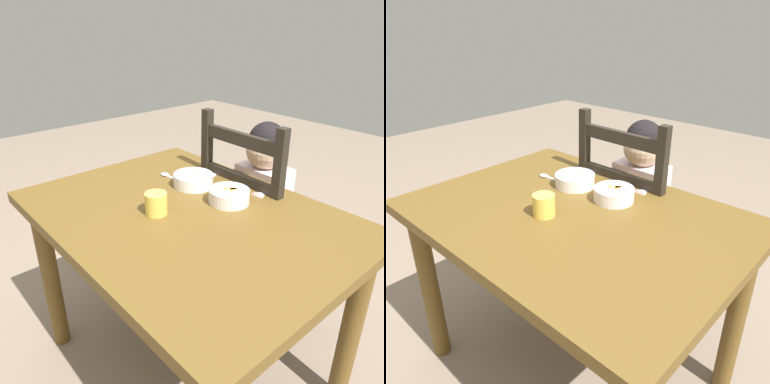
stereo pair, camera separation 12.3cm
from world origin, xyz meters
TOP-DOWN VIEW (x-y plane):
  - ground_plane at (0.00, 0.00)m, footprint 8.00×8.00m
  - dining_table at (0.00, 0.00)m, footprint 1.13×0.82m
  - dining_chair at (-0.05, 0.46)m, footprint 0.42×0.42m
  - child_figure at (-0.05, 0.45)m, footprint 0.32×0.31m
  - bowl_of_peas at (-0.15, 0.16)m, footprint 0.16×0.16m
  - bowl_of_carrots at (0.05, 0.16)m, footprint 0.15×0.15m
  - spoon at (-0.29, 0.14)m, footprint 0.14×0.03m
  - drinking_cup at (-0.06, -0.08)m, footprint 0.08×0.08m

SIDE VIEW (x-z plane):
  - ground_plane at x=0.00m, z-range 0.00..0.00m
  - dining_chair at x=-0.05m, z-range -0.03..0.97m
  - dining_table at x=0.00m, z-range 0.25..0.99m
  - child_figure at x=-0.05m, z-range 0.15..1.12m
  - spoon at x=-0.29m, z-range 0.74..0.75m
  - bowl_of_peas at x=-0.15m, z-range 0.74..0.79m
  - bowl_of_carrots at x=0.05m, z-range 0.74..0.80m
  - drinking_cup at x=-0.06m, z-range 0.74..0.82m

